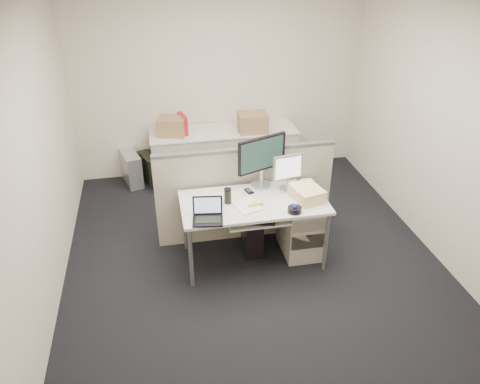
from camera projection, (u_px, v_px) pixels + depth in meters
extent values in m
cube|color=black|center=(253.00, 258.00, 5.16)|extent=(4.00, 4.50, 0.01)
cube|color=beige|center=(219.00, 80.00, 6.41)|extent=(4.00, 0.02, 2.70)
cube|color=beige|center=(344.00, 310.00, 2.58)|extent=(4.00, 0.02, 2.70)
cube|color=beige|center=(36.00, 164.00, 4.16)|extent=(0.02, 4.50, 2.70)
cube|color=beige|center=(443.00, 131.00, 4.83)|extent=(0.02, 4.50, 2.70)
cube|color=white|center=(254.00, 202.00, 4.81)|extent=(1.50, 0.75, 0.03)
cylinder|color=slate|center=(191.00, 258.00, 4.59)|extent=(0.04, 0.04, 0.70)
cylinder|color=slate|center=(185.00, 222.00, 5.15)|extent=(0.04, 0.04, 0.70)
cylinder|color=slate|center=(326.00, 242.00, 4.83)|extent=(0.04, 0.04, 0.70)
cylinder|color=slate|center=(306.00, 209.00, 5.38)|extent=(0.04, 0.04, 0.70)
cube|color=white|center=(257.00, 220.00, 4.70)|extent=(0.62, 0.32, 0.02)
cube|color=#BDB7A0|center=(301.00, 226.00, 5.14)|extent=(0.40, 0.55, 0.65)
cube|color=#AEA48E|center=(245.00, 195.00, 5.27)|extent=(2.00, 0.06, 1.10)
cube|color=#BDB7A0|center=(224.00, 155.00, 6.63)|extent=(2.00, 0.60, 0.72)
cube|color=black|center=(262.00, 162.00, 4.94)|extent=(0.61, 0.41, 0.57)
cube|color=#B7B7BC|center=(287.00, 173.00, 4.92)|extent=(0.34, 0.21, 0.39)
cube|color=black|center=(207.00, 212.00, 4.42)|extent=(0.32, 0.25, 0.22)
cylinder|color=black|center=(295.00, 210.00, 4.61)|extent=(0.16, 0.16, 0.05)
cube|color=black|center=(307.00, 189.00, 4.95)|extent=(0.25, 0.21, 0.07)
cube|color=white|center=(247.00, 206.00, 4.71)|extent=(0.31, 0.36, 0.01)
cube|color=gold|center=(253.00, 210.00, 4.64)|extent=(0.10, 0.10, 0.01)
cylinder|color=black|center=(228.00, 196.00, 4.73)|extent=(0.07, 0.07, 0.15)
ellipsoid|color=gold|center=(256.00, 204.00, 4.71)|extent=(0.18, 0.07, 0.04)
cube|color=black|center=(249.00, 191.00, 4.97)|extent=(0.09, 0.13, 0.02)
cube|color=#F4E48E|center=(307.00, 193.00, 4.82)|extent=(0.34, 0.39, 0.13)
cube|color=black|center=(253.00, 220.00, 4.65)|extent=(0.45, 0.24, 0.02)
cube|color=black|center=(252.00, 231.00, 5.23)|extent=(0.21, 0.48, 0.44)
cube|color=black|center=(150.00, 168.00, 6.62)|extent=(0.32, 0.47, 0.41)
cube|color=#B7B7BC|center=(131.00, 168.00, 6.56)|extent=(0.31, 0.52, 0.45)
cube|color=olive|center=(172.00, 127.00, 6.23)|extent=(0.41, 0.35, 0.27)
cube|color=olive|center=(253.00, 123.00, 6.34)|extent=(0.40, 0.32, 0.28)
cube|color=#B41719|center=(183.00, 125.00, 6.31)|extent=(0.12, 0.30, 0.27)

